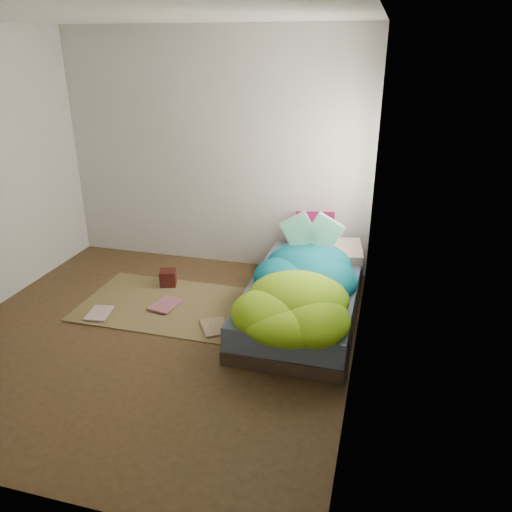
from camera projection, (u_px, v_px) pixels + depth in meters
The scene contains 12 objects.
ground at pixel (154, 335), 4.46m from camera, with size 3.50×3.50×0.00m, color #3F2E18.
room_walls at pixel (139, 153), 3.82m from camera, with size 3.54×3.54×2.62m.
bed at pixel (303, 299), 4.74m from camera, with size 1.00×2.00×0.34m.
duvet at pixel (300, 276), 4.41m from camera, with size 0.96×1.84×0.34m, color #08677C, non-canonical shape.
rug at pixel (164, 304), 4.98m from camera, with size 1.60×1.10×0.01m, color brown.
pillow_floral at pixel (331, 252), 5.17m from camera, with size 0.62×0.39×0.14m, color white.
pillow_magenta at pixel (314, 231), 5.38m from camera, with size 0.41×0.13×0.41m, color #4A0427.
open_book at pixel (312, 223), 4.75m from camera, with size 0.50×0.11×0.30m, color #2E8E34, non-canonical shape.
wooden_box at pixel (168, 278), 5.34m from camera, with size 0.17×0.17×0.17m, color #33120B.
floor_book_a at pixel (89, 313), 4.78m from camera, with size 0.21×0.29×0.02m, color silver.
floor_book_b at pixel (156, 303), 4.97m from camera, with size 0.23×0.31×0.03m, color #BC6C7A.
floor_book_c at pixel (203, 329), 4.51m from camera, with size 0.23×0.31×0.02m, color tan.
Camera 1 is at (1.88, -3.46, 2.39)m, focal length 35.00 mm.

